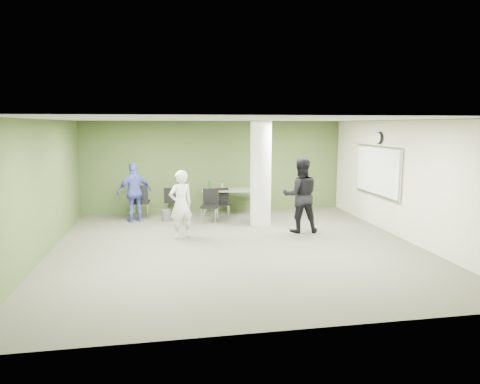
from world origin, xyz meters
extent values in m
plane|color=#4B4C3C|center=(0.00, 0.00, 0.00)|extent=(8.00, 8.00, 0.00)
plane|color=white|center=(0.00, 0.00, 2.80)|extent=(8.00, 8.00, 0.00)
cube|color=#475F2D|center=(0.00, 4.00, 1.40)|extent=(8.00, 2.80, 0.02)
cube|color=#475F2D|center=(-4.00, 0.00, 1.40)|extent=(0.02, 8.00, 2.80)
cube|color=beige|center=(4.00, 0.00, 1.40)|extent=(0.02, 8.00, 2.80)
cylinder|color=silver|center=(1.00, 2.00, 1.40)|extent=(0.56, 0.56, 2.80)
cube|color=silver|center=(3.93, 1.20, 1.50)|extent=(0.04, 2.30, 1.30)
cube|color=white|center=(3.91, 1.20, 1.50)|extent=(0.02, 2.20, 1.20)
cylinder|color=black|center=(3.93, 1.20, 2.35)|extent=(0.05, 0.32, 0.32)
cylinder|color=white|center=(3.90, 1.20, 2.35)|extent=(0.02, 0.26, 0.26)
cube|color=gray|center=(0.37, 3.42, 0.75)|extent=(1.72, 0.96, 0.04)
cylinder|color=silver|center=(-0.40, 3.25, 0.37)|extent=(0.04, 0.04, 0.73)
cylinder|color=silver|center=(1.05, 3.02, 0.37)|extent=(0.04, 0.04, 0.73)
cylinder|color=silver|center=(-0.31, 3.82, 0.37)|extent=(0.04, 0.04, 0.73)
cylinder|color=silver|center=(1.14, 3.58, 0.37)|extent=(0.04, 0.04, 0.73)
cylinder|color=#22541C|center=(-0.23, 3.53, 0.90)|extent=(0.07, 0.07, 0.25)
cylinder|color=#B2B2B7|center=(0.14, 3.40, 0.86)|extent=(0.06, 0.06, 0.18)
cylinder|color=#4C4C4C|center=(-1.52, 2.91, 0.16)|extent=(0.27, 0.27, 0.31)
cube|color=black|center=(-2.24, 3.27, 0.49)|extent=(0.53, 0.53, 0.05)
cube|color=black|center=(-2.25, 3.04, 0.76)|extent=(0.48, 0.07, 0.49)
cylinder|color=silver|center=(-2.02, 3.47, 0.23)|extent=(0.02, 0.02, 0.47)
cylinder|color=silver|center=(-2.44, 3.49, 0.23)|extent=(0.02, 0.02, 0.47)
cylinder|color=silver|center=(-2.04, 3.06, 0.23)|extent=(0.02, 0.02, 0.47)
cylinder|color=silver|center=(-2.46, 3.08, 0.23)|extent=(0.02, 0.02, 0.47)
cube|color=black|center=(-1.34, 3.65, 0.41)|extent=(0.50, 0.50, 0.05)
cube|color=black|center=(-1.37, 3.46, 0.64)|extent=(0.40, 0.11, 0.41)
cylinder|color=silver|center=(-1.13, 3.79, 0.20)|extent=(0.02, 0.02, 0.40)
cylinder|color=silver|center=(-1.47, 3.86, 0.20)|extent=(0.02, 0.02, 0.40)
cylinder|color=silver|center=(-1.20, 3.44, 0.20)|extent=(0.02, 0.02, 0.40)
cylinder|color=silver|center=(-1.54, 3.51, 0.20)|extent=(0.02, 0.02, 0.40)
cube|color=black|center=(-0.34, 2.46, 0.45)|extent=(0.57, 0.57, 0.05)
cube|color=black|center=(-0.28, 2.67, 0.70)|extent=(0.43, 0.16, 0.45)
cylinder|color=silver|center=(-0.57, 2.33, 0.22)|extent=(0.02, 0.02, 0.43)
cylinder|color=silver|center=(-0.21, 2.23, 0.22)|extent=(0.02, 0.02, 0.43)
cylinder|color=silver|center=(-0.47, 2.70, 0.22)|extent=(0.02, 0.02, 0.43)
cylinder|color=silver|center=(-0.10, 2.59, 0.22)|extent=(0.02, 0.02, 0.43)
cube|color=black|center=(0.09, 3.02, 0.41)|extent=(0.45, 0.45, 0.05)
cube|color=black|center=(0.10, 3.21, 0.64)|extent=(0.41, 0.06, 0.41)
cylinder|color=silver|center=(-0.09, 2.86, 0.20)|extent=(0.02, 0.02, 0.40)
cylinder|color=silver|center=(0.26, 2.84, 0.20)|extent=(0.02, 0.02, 0.40)
cylinder|color=silver|center=(-0.07, 3.21, 0.20)|extent=(0.02, 0.02, 0.40)
cylinder|color=silver|center=(0.27, 3.19, 0.20)|extent=(0.02, 0.02, 0.40)
imported|color=silver|center=(-1.17, 0.96, 0.81)|extent=(0.70, 0.60, 1.63)
imported|color=black|center=(1.80, 1.03, 0.94)|extent=(0.98, 0.81, 1.87)
imported|color=#434CA7|center=(-2.37, 2.93, 0.83)|extent=(1.06, 0.77, 1.67)
camera|label=1|loc=(-1.50, -9.10, 2.69)|focal=32.00mm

